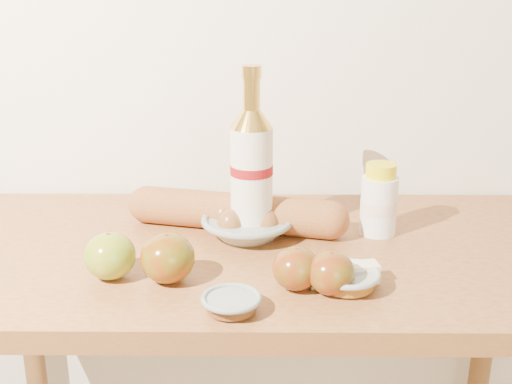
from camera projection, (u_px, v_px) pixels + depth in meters
back_wall at (257, 15)px, 1.38m from camera, size 3.50×0.02×2.60m
table at (256, 305)px, 1.24m from camera, size 1.20×0.60×0.90m
bourbon_bottle at (252, 171)px, 1.21m from camera, size 0.10×0.10×0.33m
cream_bottle at (379, 201)px, 1.25m from camera, size 0.09×0.09×0.14m
egg_bowl at (247, 223)px, 1.25m from camera, size 0.20×0.20×0.06m
baguette at (236, 212)px, 1.27m from camera, size 0.46×0.17×0.08m
apple_yellowgreen at (110, 256)px, 1.07m from camera, size 0.11×0.11×0.08m
apple_redgreen_front at (168, 258)px, 1.06m from camera, size 0.12×0.12×0.08m
apple_redgreen_right at (296, 269)px, 1.04m from camera, size 0.08×0.08×0.07m
sugar_bowl at (231, 303)px, 0.97m from camera, size 0.09×0.09×0.03m
syrup_bowl at (347, 279)px, 1.04m from camera, size 0.14×0.14×0.03m
butter_stick at (344, 274)px, 1.06m from camera, size 0.12×0.05×0.03m
apple_extra at (331, 273)px, 1.02m from camera, size 0.08×0.08×0.07m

